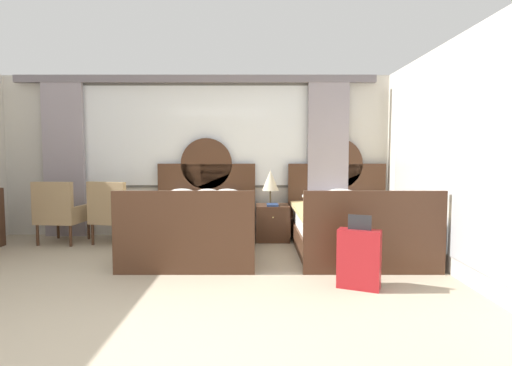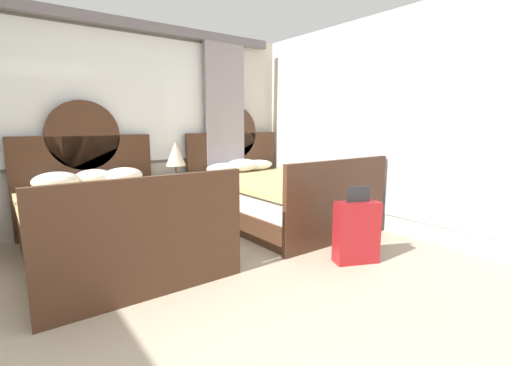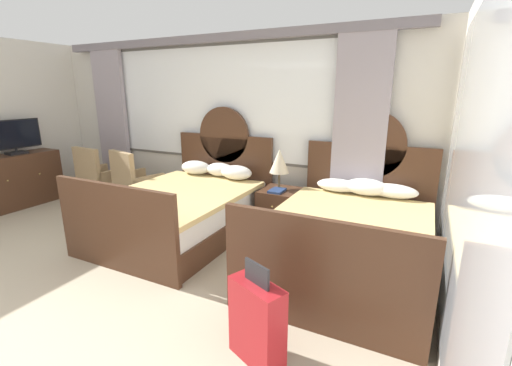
{
  "view_description": "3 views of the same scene",
  "coord_description": "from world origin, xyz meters",
  "px_view_note": "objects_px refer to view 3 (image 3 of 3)",
  "views": [
    {
      "loc": [
        1.0,
        -2.73,
        1.39
      ],
      "look_at": [
        1.01,
        2.79,
        0.99
      ],
      "focal_mm": 28.43,
      "sensor_mm": 36.0,
      "label": 1
    },
    {
      "loc": [
        -0.72,
        -0.73,
        1.36
      ],
      "look_at": [
        1.59,
        2.4,
        0.71
      ],
      "focal_mm": 24.82,
      "sensor_mm": 36.0,
      "label": 2
    },
    {
      "loc": [
        2.99,
        -0.5,
        1.89
      ],
      "look_at": [
        1.38,
        2.74,
        0.91
      ],
      "focal_mm": 24.21,
      "sensor_mm": 36.0,
      "label": 3
    }
  ],
  "objects_px": {
    "book_on_nightstand": "(277,191)",
    "tv_flatscreen": "(14,137)",
    "bed_near_window": "(185,208)",
    "armchair_by_window_left": "(134,179)",
    "armchair_by_window_centre": "(98,174)",
    "dresser_minibar": "(0,184)",
    "bed_near_mirror": "(349,237)",
    "nightstand_between_beds": "(280,209)",
    "suitcase_on_floor": "(257,322)",
    "table_lamp_on_nightstand": "(279,161)"
  },
  "relations": [
    {
      "from": "bed_near_mirror",
      "to": "table_lamp_on_nightstand",
      "type": "relative_size",
      "value": 4.03
    },
    {
      "from": "armchair_by_window_centre",
      "to": "suitcase_on_floor",
      "type": "xyz_separation_m",
      "value": [
        4.09,
        -2.08,
        -0.18
      ]
    },
    {
      "from": "tv_flatscreen",
      "to": "armchair_by_window_left",
      "type": "relative_size",
      "value": 0.87
    },
    {
      "from": "table_lamp_on_nightstand",
      "to": "book_on_nightstand",
      "type": "xyz_separation_m",
      "value": [
        0.03,
        -0.13,
        -0.37
      ]
    },
    {
      "from": "tv_flatscreen",
      "to": "nightstand_between_beds",
      "type": "bearing_deg",
      "value": 12.81
    },
    {
      "from": "bed_near_mirror",
      "to": "bed_near_window",
      "type": "bearing_deg",
      "value": -179.98
    },
    {
      "from": "nightstand_between_beds",
      "to": "dresser_minibar",
      "type": "xyz_separation_m",
      "value": [
        -4.29,
        -1.29,
        0.15
      ]
    },
    {
      "from": "bed_near_mirror",
      "to": "suitcase_on_floor",
      "type": "relative_size",
      "value": 2.94
    },
    {
      "from": "nightstand_between_beds",
      "to": "suitcase_on_floor",
      "type": "relative_size",
      "value": 0.74
    },
    {
      "from": "book_on_nightstand",
      "to": "tv_flatscreen",
      "type": "height_order",
      "value": "tv_flatscreen"
    },
    {
      "from": "dresser_minibar",
      "to": "tv_flatscreen",
      "type": "bearing_deg",
      "value": 85.64
    },
    {
      "from": "tv_flatscreen",
      "to": "suitcase_on_floor",
      "type": "xyz_separation_m",
      "value": [
        5.06,
        -1.38,
        -0.85
      ]
    },
    {
      "from": "dresser_minibar",
      "to": "armchair_by_window_left",
      "type": "bearing_deg",
      "value": 29.32
    },
    {
      "from": "dresser_minibar",
      "to": "armchair_by_window_centre",
      "type": "distance_m",
      "value": 1.43
    },
    {
      "from": "book_on_nightstand",
      "to": "tv_flatscreen",
      "type": "xyz_separation_m",
      "value": [
        -4.26,
        -0.86,
        0.58
      ]
    },
    {
      "from": "dresser_minibar",
      "to": "bed_near_window",
      "type": "bearing_deg",
      "value": 10.37
    },
    {
      "from": "armchair_by_window_left",
      "to": "suitcase_on_floor",
      "type": "bearing_deg",
      "value": -32.67
    },
    {
      "from": "bed_near_window",
      "to": "tv_flatscreen",
      "type": "bearing_deg",
      "value": -175.18
    },
    {
      "from": "nightstand_between_beds",
      "to": "tv_flatscreen",
      "type": "xyz_separation_m",
      "value": [
        -4.26,
        -0.97,
        0.88
      ]
    },
    {
      "from": "tv_flatscreen",
      "to": "armchair_by_window_left",
      "type": "distance_m",
      "value": 2.06
    },
    {
      "from": "nightstand_between_beds",
      "to": "armchair_by_window_left",
      "type": "distance_m",
      "value": 2.48
    },
    {
      "from": "book_on_nightstand",
      "to": "armchair_by_window_left",
      "type": "bearing_deg",
      "value": -176.46
    },
    {
      "from": "table_lamp_on_nightstand",
      "to": "tv_flatscreen",
      "type": "xyz_separation_m",
      "value": [
        -4.23,
        -0.99,
        0.21
      ]
    },
    {
      "from": "table_lamp_on_nightstand",
      "to": "nightstand_between_beds",
      "type": "bearing_deg",
      "value": -37.64
    },
    {
      "from": "bed_near_window",
      "to": "armchair_by_window_centre",
      "type": "height_order",
      "value": "bed_near_window"
    },
    {
      "from": "table_lamp_on_nightstand",
      "to": "bed_near_mirror",
      "type": "bearing_deg",
      "value": -32.81
    },
    {
      "from": "armchair_by_window_centre",
      "to": "nightstand_between_beds",
      "type": "bearing_deg",
      "value": 4.52
    },
    {
      "from": "armchair_by_window_centre",
      "to": "bed_near_window",
      "type": "bearing_deg",
      "value": -11.38
    },
    {
      "from": "armchair_by_window_centre",
      "to": "suitcase_on_floor",
      "type": "distance_m",
      "value": 4.59
    },
    {
      "from": "nightstand_between_beds",
      "to": "tv_flatscreen",
      "type": "relative_size",
      "value": 0.67
    },
    {
      "from": "bed_near_mirror",
      "to": "nightstand_between_beds",
      "type": "xyz_separation_m",
      "value": [
        -1.09,
        0.7,
        -0.07
      ]
    },
    {
      "from": "bed_near_mirror",
      "to": "book_on_nightstand",
      "type": "height_order",
      "value": "bed_near_mirror"
    },
    {
      "from": "suitcase_on_floor",
      "to": "armchair_by_window_left",
      "type": "bearing_deg",
      "value": 147.33
    },
    {
      "from": "bed_near_window",
      "to": "dresser_minibar",
      "type": "relative_size",
      "value": 1.23
    },
    {
      "from": "table_lamp_on_nightstand",
      "to": "armchair_by_window_left",
      "type": "relative_size",
      "value": 0.58
    },
    {
      "from": "bed_near_mirror",
      "to": "suitcase_on_floor",
      "type": "distance_m",
      "value": 1.67
    },
    {
      "from": "nightstand_between_beds",
      "to": "armchair_by_window_centre",
      "type": "bearing_deg",
      "value": -175.48
    },
    {
      "from": "nightstand_between_beds",
      "to": "dresser_minibar",
      "type": "bearing_deg",
      "value": -163.3
    },
    {
      "from": "table_lamp_on_nightstand",
      "to": "armchair_by_window_centre",
      "type": "bearing_deg",
      "value": -175.0
    },
    {
      "from": "bed_near_mirror",
      "to": "nightstand_between_beds",
      "type": "height_order",
      "value": "bed_near_mirror"
    },
    {
      "from": "armchair_by_window_left",
      "to": "armchair_by_window_centre",
      "type": "distance_m",
      "value": 0.83
    },
    {
      "from": "book_on_nightstand",
      "to": "nightstand_between_beds",
      "type": "bearing_deg",
      "value": 87.41
    },
    {
      "from": "table_lamp_on_nightstand",
      "to": "armchair_by_window_centre",
      "type": "relative_size",
      "value": 0.58
    },
    {
      "from": "nightstand_between_beds",
      "to": "suitcase_on_floor",
      "type": "distance_m",
      "value": 2.48
    },
    {
      "from": "book_on_nightstand",
      "to": "suitcase_on_floor",
      "type": "distance_m",
      "value": 2.39
    },
    {
      "from": "table_lamp_on_nightstand",
      "to": "tv_flatscreen",
      "type": "height_order",
      "value": "tv_flatscreen"
    },
    {
      "from": "bed_near_window",
      "to": "armchair_by_window_left",
      "type": "xyz_separation_m",
      "value": [
        -1.36,
        0.44,
        0.13
      ]
    },
    {
      "from": "book_on_nightstand",
      "to": "tv_flatscreen",
      "type": "relative_size",
      "value": 0.31
    },
    {
      "from": "nightstand_between_beds",
      "to": "armchair_by_window_left",
      "type": "relative_size",
      "value": 0.59
    },
    {
      "from": "armchair_by_window_left",
      "to": "armchair_by_window_centre",
      "type": "bearing_deg",
      "value": -179.82
    }
  ]
}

